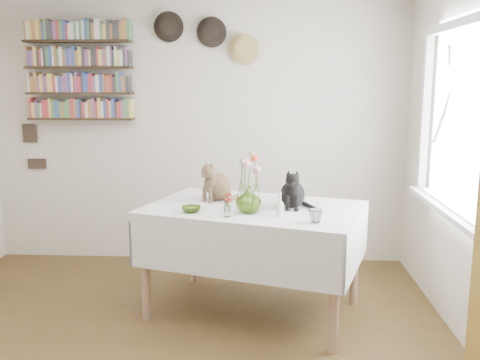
# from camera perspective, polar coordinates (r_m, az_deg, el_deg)

# --- Properties ---
(room) EXTENTS (4.08, 4.58, 2.58)m
(room) POSITION_cam_1_polar(r_m,az_deg,el_deg) (3.00, -10.10, 0.75)
(room) COLOR brown
(room) RESTS_ON ground
(window) EXTENTS (0.12, 1.52, 1.32)m
(window) POSITION_cam_1_polar(r_m,az_deg,el_deg) (3.92, 22.21, 4.52)
(window) COLOR white
(window) RESTS_ON room
(dining_table) EXTENTS (1.78, 1.43, 0.83)m
(dining_table) POSITION_cam_1_polar(r_m,az_deg,el_deg) (4.04, 1.50, -5.67)
(dining_table) COLOR white
(dining_table) RESTS_ON room
(tabby_cat) EXTENTS (0.34, 0.35, 0.32)m
(tabby_cat) POSITION_cam_1_polar(r_m,az_deg,el_deg) (4.19, -2.25, 0.05)
(tabby_cat) COLOR brown
(tabby_cat) RESTS_ON dining_table
(black_cat) EXTENTS (0.22, 0.27, 0.30)m
(black_cat) POSITION_cam_1_polar(r_m,az_deg,el_deg) (3.96, 5.64, -0.77)
(black_cat) COLOR black
(black_cat) RESTS_ON dining_table
(flower_vase) EXTENTS (0.21, 0.21, 0.19)m
(flower_vase) POSITION_cam_1_polar(r_m,az_deg,el_deg) (3.78, 0.92, -2.08)
(flower_vase) COLOR #8CB63F
(flower_vase) RESTS_ON dining_table
(green_bowl) EXTENTS (0.19, 0.19, 0.04)m
(green_bowl) POSITION_cam_1_polar(r_m,az_deg,el_deg) (3.82, -5.23, -3.13)
(green_bowl) COLOR #8CB63F
(green_bowl) RESTS_ON dining_table
(drinking_glass) EXTENTS (0.10, 0.10, 0.09)m
(drinking_glass) POSITION_cam_1_polar(r_m,az_deg,el_deg) (3.56, 8.05, -3.84)
(drinking_glass) COLOR white
(drinking_glass) RESTS_ON dining_table
(candlestick) EXTENTS (0.05, 0.05, 0.17)m
(candlestick) POSITION_cam_1_polar(r_m,az_deg,el_deg) (3.71, 4.27, -2.98)
(candlestick) COLOR white
(candlestick) RESTS_ON dining_table
(berry_jar) EXTENTS (0.05, 0.05, 0.19)m
(berry_jar) POSITION_cam_1_polar(r_m,az_deg,el_deg) (3.67, -1.38, -2.63)
(berry_jar) COLOR white
(berry_jar) RESTS_ON dining_table
(porcelain_figurine) EXTENTS (0.05, 0.05, 0.09)m
(porcelain_figurine) POSITION_cam_1_polar(r_m,az_deg,el_deg) (3.81, 8.28, -2.96)
(porcelain_figurine) COLOR white
(porcelain_figurine) RESTS_ON dining_table
(flower_bouquet) EXTENTS (0.17, 0.12, 0.39)m
(flower_bouquet) POSITION_cam_1_polar(r_m,az_deg,el_deg) (3.75, 0.89, 1.64)
(flower_bouquet) COLOR #4C7233
(flower_bouquet) RESTS_ON flower_vase
(bookshelf_unit) EXTENTS (1.00, 0.16, 0.91)m
(bookshelf_unit) POSITION_cam_1_polar(r_m,az_deg,el_deg) (5.35, -16.77, 11.02)
(bookshelf_unit) COLOR black
(bookshelf_unit) RESTS_ON room
(wall_hats) EXTENTS (0.98, 0.09, 0.48)m
(wall_hats) POSITION_cam_1_polar(r_m,az_deg,el_deg) (5.12, -3.46, 15.11)
(wall_hats) COLOR black
(wall_hats) RESTS_ON room
(wall_art_plaques) EXTENTS (0.21, 0.02, 0.44)m
(wall_art_plaques) POSITION_cam_1_polar(r_m,az_deg,el_deg) (5.64, -21.22, 3.39)
(wall_art_plaques) COLOR #38281E
(wall_art_plaques) RESTS_ON room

